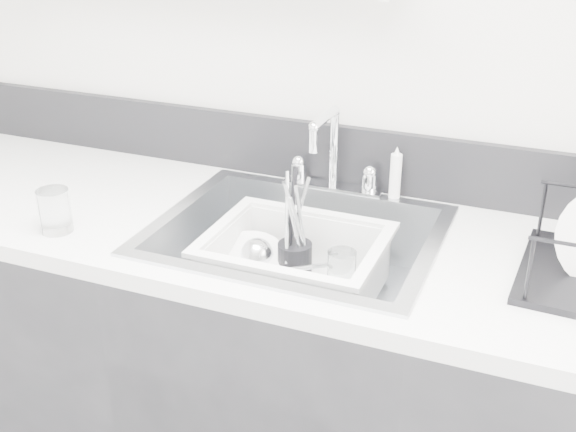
% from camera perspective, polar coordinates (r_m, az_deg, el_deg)
% --- Properties ---
extents(counter_run, '(3.20, 0.62, 0.92)m').
position_cam_1_polar(counter_run, '(1.89, 0.59, -13.82)').
color(counter_run, black).
rests_on(counter_run, ground).
extents(backsplash, '(3.20, 0.02, 0.16)m').
position_cam_1_polar(backsplash, '(1.86, 4.07, 4.80)').
color(backsplash, black).
rests_on(backsplash, counter_run).
extents(sink, '(0.64, 0.52, 0.20)m').
position_cam_1_polar(sink, '(1.68, 0.65, -3.96)').
color(sink, silver).
rests_on(sink, counter_run).
extents(faucet, '(0.26, 0.18, 0.23)m').
position_cam_1_polar(faucet, '(1.82, 3.52, 3.68)').
color(faucet, silver).
rests_on(faucet, counter_run).
extents(side_sprayer, '(0.03, 0.03, 0.14)m').
position_cam_1_polar(side_sprayer, '(1.79, 8.49, 3.33)').
color(side_sprayer, white).
rests_on(side_sprayer, counter_run).
extents(wash_tub, '(0.49, 0.44, 0.16)m').
position_cam_1_polar(wash_tub, '(1.67, 0.57, -4.06)').
color(wash_tub, white).
rests_on(wash_tub, sink).
extents(plate_stack, '(0.23, 0.23, 0.09)m').
position_cam_1_polar(plate_stack, '(1.73, -2.93, -4.44)').
color(plate_stack, white).
rests_on(plate_stack, wash_tub).
extents(utensil_cup, '(0.08, 0.08, 0.27)m').
position_cam_1_polar(utensil_cup, '(1.71, 0.53, -3.46)').
color(utensil_cup, black).
rests_on(utensil_cup, wash_tub).
extents(ladle, '(0.32, 0.25, 0.09)m').
position_cam_1_polar(ladle, '(1.68, -0.99, -4.66)').
color(ladle, silver).
rests_on(ladle, wash_tub).
extents(tumbler_in_tub, '(0.08, 0.08, 0.10)m').
position_cam_1_polar(tumbler_in_tub, '(1.69, 4.24, -4.32)').
color(tumbler_in_tub, white).
rests_on(tumbler_in_tub, wash_tub).
extents(tumbler_counter, '(0.07, 0.07, 0.10)m').
position_cam_1_polar(tumbler_counter, '(1.70, -17.95, 0.40)').
color(tumbler_counter, white).
rests_on(tumbler_counter, counter_run).
extents(bowl_small, '(0.14, 0.14, 0.03)m').
position_cam_1_polar(bowl_small, '(1.63, 1.77, -6.83)').
color(bowl_small, white).
rests_on(bowl_small, wash_tub).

